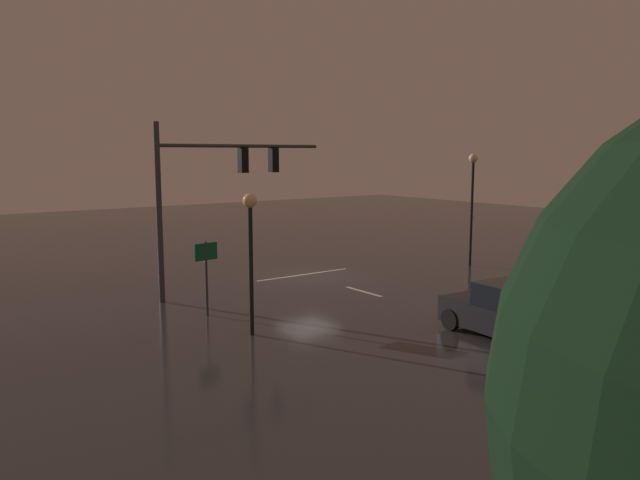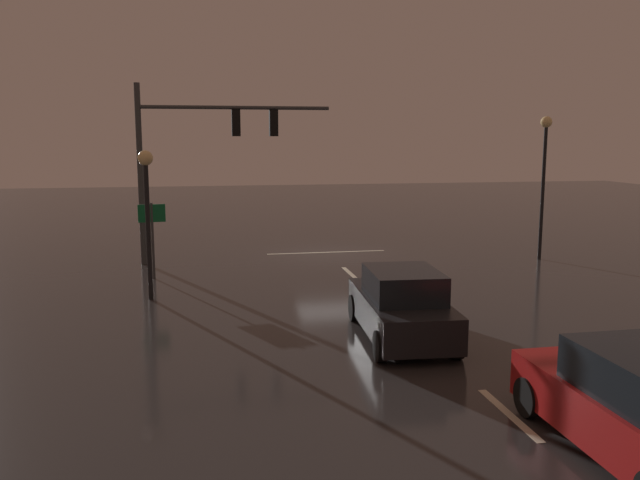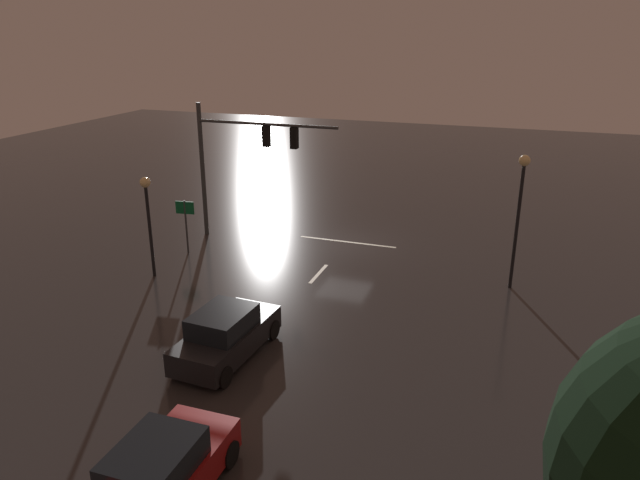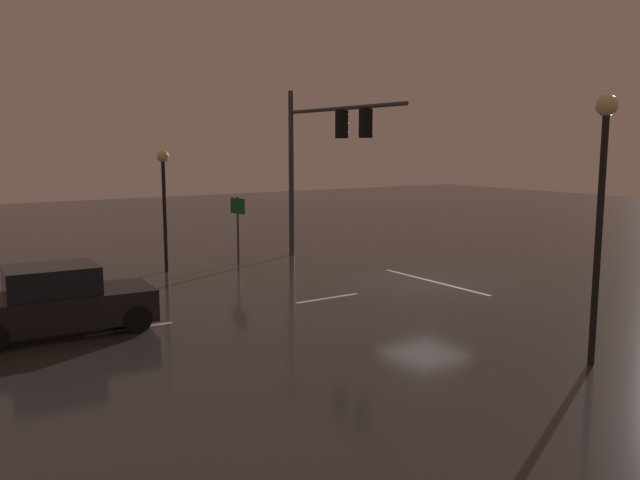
{
  "view_description": "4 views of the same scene",
  "coord_description": "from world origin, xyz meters",
  "px_view_note": "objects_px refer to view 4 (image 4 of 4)",
  "views": [
    {
      "loc": [
        15.82,
        22.75,
        5.6
      ],
      "look_at": [
        1.16,
        2.55,
        2.06
      ],
      "focal_mm": 34.44,
      "sensor_mm": 36.0,
      "label": 1
    },
    {
      "loc": [
        5.18,
        25.8,
        4.74
      ],
      "look_at": [
        1.11,
        4.07,
        1.25
      ],
      "focal_mm": 36.2,
      "sensor_mm": 36.0,
      "label": 2
    },
    {
      "loc": [
        -8.02,
        26.68,
        10.25
      ],
      "look_at": [
        -0.09,
        4.06,
        1.61
      ],
      "focal_mm": 33.4,
      "sensor_mm": 36.0,
      "label": 3
    },
    {
      "loc": [
        -15.87,
        14.74,
        4.59
      ],
      "look_at": [
        -0.65,
        4.7,
        1.91
      ],
      "focal_mm": 36.59,
      "sensor_mm": 36.0,
      "label": 4
    }
  ],
  "objects_px": {
    "car_approaching": "(60,302)",
    "traffic_signal_assembly": "(322,145)",
    "route_sign": "(238,215)",
    "street_lamp_left_kerb": "(602,181)",
    "street_lamp_right_kerb": "(164,186)"
  },
  "relations": [
    {
      "from": "route_sign",
      "to": "traffic_signal_assembly",
      "type": "bearing_deg",
      "value": -122.09
    },
    {
      "from": "car_approaching",
      "to": "street_lamp_left_kerb",
      "type": "bearing_deg",
      "value": -134.08
    },
    {
      "from": "street_lamp_left_kerb",
      "to": "route_sign",
      "type": "xyz_separation_m",
      "value": [
        14.78,
        0.9,
        -1.98
      ]
    },
    {
      "from": "traffic_signal_assembly",
      "to": "car_approaching",
      "type": "bearing_deg",
      "value": 112.92
    },
    {
      "from": "traffic_signal_assembly",
      "to": "street_lamp_right_kerb",
      "type": "relative_size",
      "value": 1.65
    },
    {
      "from": "street_lamp_left_kerb",
      "to": "car_approaching",
      "type": "bearing_deg",
      "value": 45.92
    },
    {
      "from": "street_lamp_left_kerb",
      "to": "street_lamp_right_kerb",
      "type": "distance_m",
      "value": 15.19
    },
    {
      "from": "car_approaching",
      "to": "street_lamp_right_kerb",
      "type": "distance_m",
      "value": 8.24
    },
    {
      "from": "car_approaching",
      "to": "street_lamp_left_kerb",
      "type": "distance_m",
      "value": 12.63
    },
    {
      "from": "traffic_signal_assembly",
      "to": "street_lamp_left_kerb",
      "type": "xyz_separation_m",
      "value": [
        -13.04,
        1.87,
        -0.72
      ]
    },
    {
      "from": "route_sign",
      "to": "street_lamp_right_kerb",
      "type": "bearing_deg",
      "value": 91.9
    },
    {
      "from": "street_lamp_right_kerb",
      "to": "route_sign",
      "type": "height_order",
      "value": "street_lamp_right_kerb"
    },
    {
      "from": "traffic_signal_assembly",
      "to": "route_sign",
      "type": "height_order",
      "value": "traffic_signal_assembly"
    },
    {
      "from": "car_approaching",
      "to": "route_sign",
      "type": "xyz_separation_m",
      "value": [
        6.25,
        -7.91,
        1.08
      ]
    },
    {
      "from": "car_approaching",
      "to": "traffic_signal_assembly",
      "type": "bearing_deg",
      "value": -67.08
    }
  ]
}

